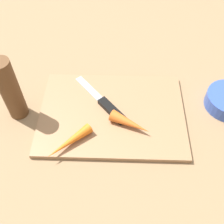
% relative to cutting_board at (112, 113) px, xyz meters
% --- Properties ---
extents(ground_plane, '(1.40, 1.40, 0.00)m').
position_rel_cutting_board_xyz_m(ground_plane, '(0.00, 0.00, -0.01)').
color(ground_plane, '#8C6D4C').
extents(cutting_board, '(0.36, 0.26, 0.01)m').
position_rel_cutting_board_xyz_m(cutting_board, '(0.00, 0.00, 0.00)').
color(cutting_board, '#99704C').
rests_on(cutting_board, ground_plane).
extents(knife, '(0.15, 0.17, 0.01)m').
position_rel_cutting_board_xyz_m(knife, '(-0.01, 0.01, 0.01)').
color(knife, '#B7B7BC').
rests_on(knife, cutting_board).
extents(carrot_short, '(0.10, 0.07, 0.03)m').
position_rel_cutting_board_xyz_m(carrot_short, '(0.04, -0.04, 0.02)').
color(carrot_short, orange).
rests_on(carrot_short, cutting_board).
extents(carrot_long, '(0.10, 0.10, 0.02)m').
position_rel_cutting_board_xyz_m(carrot_long, '(-0.09, -0.10, 0.02)').
color(carrot_long, orange).
rests_on(carrot_long, cutting_board).
extents(pepper_grinder, '(0.05, 0.05, 0.17)m').
position_rel_cutting_board_xyz_m(pepper_grinder, '(-0.24, -0.00, 0.08)').
color(pepper_grinder, brown).
rests_on(pepper_grinder, ground_plane).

